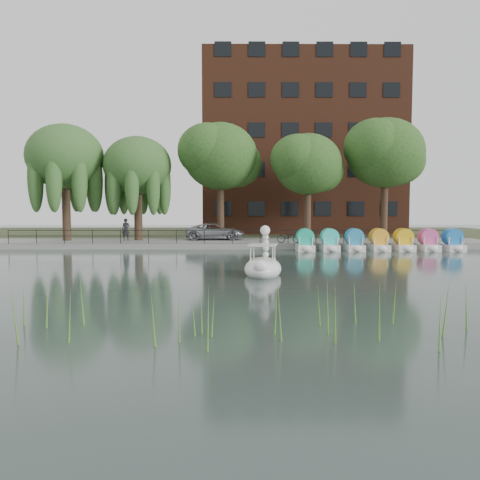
{
  "coord_description": "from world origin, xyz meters",
  "views": [
    {
      "loc": [
        0.37,
        -20.11,
        2.99
      ],
      "look_at": [
        0.5,
        4.0,
        1.3
      ],
      "focal_mm": 35.0,
      "sensor_mm": 36.0,
      "label": 1
    }
  ],
  "objects_px": {
    "bicycle": "(289,236)",
    "pedestrian": "(126,228)",
    "minivan": "(215,230)",
    "swan_boat": "(263,264)"
  },
  "relations": [
    {
      "from": "minivan",
      "to": "swan_boat",
      "type": "bearing_deg",
      "value": -173.71
    },
    {
      "from": "minivan",
      "to": "bicycle",
      "type": "height_order",
      "value": "minivan"
    },
    {
      "from": "bicycle",
      "to": "swan_boat",
      "type": "xyz_separation_m",
      "value": [
        -2.63,
        -13.53,
        -0.43
      ]
    },
    {
      "from": "swan_boat",
      "to": "bicycle",
      "type": "bearing_deg",
      "value": 88.4
    },
    {
      "from": "pedestrian",
      "to": "swan_boat",
      "type": "height_order",
      "value": "pedestrian"
    },
    {
      "from": "minivan",
      "to": "bicycle",
      "type": "relative_size",
      "value": 3.15
    },
    {
      "from": "bicycle",
      "to": "minivan",
      "type": "bearing_deg",
      "value": 70.54
    },
    {
      "from": "bicycle",
      "to": "pedestrian",
      "type": "xyz_separation_m",
      "value": [
        -12.49,
        2.57,
        0.49
      ]
    },
    {
      "from": "bicycle",
      "to": "swan_boat",
      "type": "bearing_deg",
      "value": -179.61
    },
    {
      "from": "minivan",
      "to": "swan_boat",
      "type": "distance_m",
      "value": 17.13
    }
  ]
}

